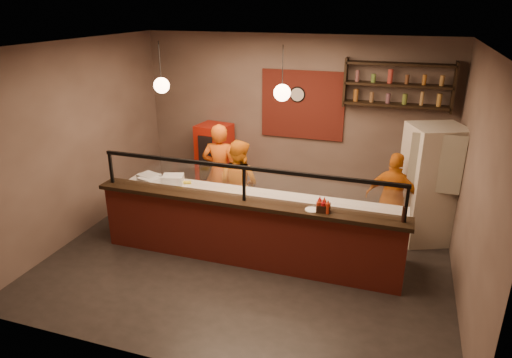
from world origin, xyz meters
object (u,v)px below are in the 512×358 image
(cook_right, at_px, (393,199))
(condiment_caddy, at_px, (323,208))
(cook_left, at_px, (220,171))
(pizza_dough, at_px, (227,192))
(wall_clock, at_px, (298,94))
(cook_mid, at_px, (239,184))
(red_cooler, at_px, (215,159))
(pepper_mill, at_px, (404,214))
(fridge, at_px, (431,185))

(cook_right, height_order, condiment_caddy, cook_right)
(condiment_caddy, bearing_deg, cook_left, 145.45)
(cook_left, distance_m, pizza_dough, 1.05)
(cook_right, distance_m, pizza_dough, 2.67)
(wall_clock, bearing_deg, pizza_dough, -104.70)
(cook_left, bearing_deg, cook_mid, 141.05)
(wall_clock, distance_m, red_cooler, 2.14)
(pizza_dough, relative_size, condiment_caddy, 2.47)
(wall_clock, relative_size, cook_left, 0.17)
(condiment_caddy, relative_size, pepper_mill, 0.89)
(cook_right, xyz_separation_m, fridge, (0.55, 0.31, 0.20))
(fridge, relative_size, condiment_caddy, 10.19)
(red_cooler, distance_m, pizza_dough, 2.18)
(condiment_caddy, distance_m, pepper_mill, 1.05)
(fridge, bearing_deg, pizza_dough, 177.51)
(cook_left, distance_m, pepper_mill, 3.52)
(cook_left, distance_m, condiment_caddy, 2.62)
(cook_right, bearing_deg, pepper_mill, 107.91)
(cook_right, relative_size, pepper_mill, 7.17)
(cook_left, xyz_separation_m, condiment_caddy, (2.15, -1.48, 0.24))
(wall_clock, xyz_separation_m, red_cooler, (-1.61, -0.31, -1.37))
(cook_left, relative_size, cook_right, 1.13)
(fridge, xyz_separation_m, pizza_dough, (-3.08, -1.17, -0.07))
(cook_left, height_order, red_cooler, cook_left)
(wall_clock, xyz_separation_m, cook_left, (-1.09, -1.30, -1.22))
(red_cooler, xyz_separation_m, condiment_caddy, (2.67, -2.47, 0.39))
(wall_clock, height_order, cook_left, wall_clock)
(wall_clock, distance_m, cook_left, 2.09)
(wall_clock, height_order, cook_right, wall_clock)
(wall_clock, relative_size, cook_right, 0.19)
(cook_left, bearing_deg, wall_clock, -139.55)
(red_cooler, xyz_separation_m, pepper_mill, (3.71, -2.46, 0.44))
(pepper_mill, bearing_deg, condiment_caddy, -179.50)
(condiment_caddy, bearing_deg, red_cooler, 137.27)
(cook_right, bearing_deg, wall_clock, -23.22)
(cook_mid, height_order, cook_right, cook_mid)
(cook_right, relative_size, pizza_dough, 3.27)
(cook_mid, relative_size, pepper_mill, 7.30)
(wall_clock, distance_m, pepper_mill, 3.60)
(pepper_mill, bearing_deg, red_cooler, 146.52)
(red_cooler, height_order, pepper_mill, red_cooler)
(wall_clock, distance_m, cook_right, 2.73)
(red_cooler, xyz_separation_m, pizza_dough, (1.03, -1.91, 0.18))
(cook_left, height_order, pepper_mill, cook_left)
(cook_right, bearing_deg, pizza_dough, 30.39)
(condiment_caddy, height_order, pepper_mill, pepper_mill)
(condiment_caddy, bearing_deg, pizza_dough, 161.20)
(cook_left, xyz_separation_m, fridge, (3.59, 0.25, 0.10))
(cook_mid, relative_size, cook_right, 1.02)
(fridge, relative_size, pepper_mill, 9.03)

